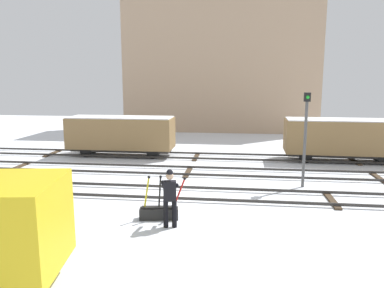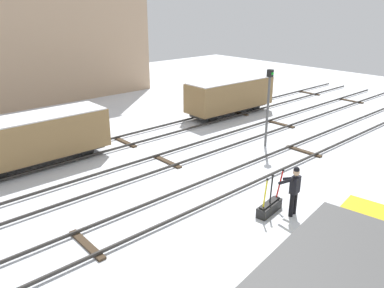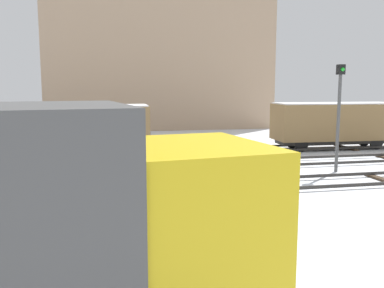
% 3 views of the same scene
% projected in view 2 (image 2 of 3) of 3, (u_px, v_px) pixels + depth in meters
% --- Properties ---
extents(ground_plane, '(60.00, 60.00, 0.00)m').
position_uv_depth(ground_plane, '(221.00, 188.00, 15.35)').
color(ground_plane, silver).
extents(track_main_line, '(44.00, 1.94, 0.18)m').
position_uv_depth(track_main_line, '(221.00, 185.00, 15.31)').
color(track_main_line, '#2D2B28').
rests_on(track_main_line, ground_plane).
extents(track_siding_near, '(44.00, 1.94, 0.18)m').
position_uv_depth(track_siding_near, '(167.00, 160.00, 17.76)').
color(track_siding_near, '#2D2B28').
rests_on(track_siding_near, ground_plane).
extents(track_siding_far, '(44.00, 1.94, 0.18)m').
position_uv_depth(track_siding_far, '(125.00, 141.00, 20.25)').
color(track_siding_far, '#2D2B28').
rests_on(track_siding_far, ground_plane).
extents(switch_lever_frame, '(1.52, 0.54, 1.45)m').
position_uv_depth(switch_lever_frame, '(270.00, 206.00, 13.45)').
color(switch_lever_frame, black).
rests_on(switch_lever_frame, ground_plane).
extents(rail_worker, '(0.60, 0.73, 1.82)m').
position_uv_depth(rail_worker, '(294.00, 188.00, 13.05)').
color(rail_worker, black).
rests_on(rail_worker, ground_plane).
extents(signal_post, '(0.24, 0.32, 3.94)m').
position_uv_depth(signal_post, '(268.00, 101.00, 18.96)').
color(signal_post, '#4C4C4C').
rests_on(signal_post, ground_plane).
extents(apartment_building, '(16.94, 5.22, 12.51)m').
position_uv_depth(apartment_building, '(32.00, 13.00, 27.57)').
color(apartment_building, tan).
rests_on(apartment_building, ground_plane).
extents(freight_car_mid_siding, '(6.16, 2.00, 2.33)m').
position_uv_depth(freight_car_mid_siding, '(38.00, 137.00, 17.04)').
color(freight_car_mid_siding, '#2D2B28').
rests_on(freight_car_mid_siding, ground_plane).
extents(freight_car_back_track, '(6.27, 2.18, 2.35)m').
position_uv_depth(freight_car_back_track, '(230.00, 95.00, 24.90)').
color(freight_car_back_track, '#2D2B28').
rests_on(freight_car_back_track, ground_plane).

